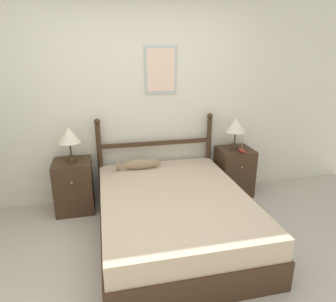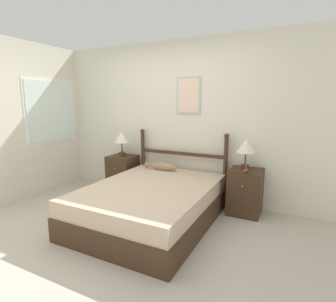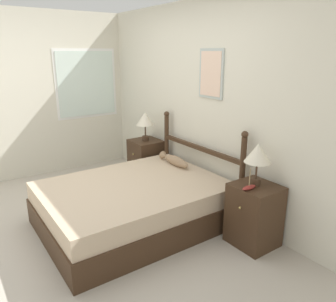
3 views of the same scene
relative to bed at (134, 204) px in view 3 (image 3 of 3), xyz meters
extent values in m
plane|color=#B7AD9E|center=(-0.21, -0.64, -0.25)|extent=(16.00, 16.00, 0.00)
cube|color=beige|center=(-0.21, 1.09, 1.03)|extent=(6.40, 0.06, 2.55)
cube|color=#ADB7B2|center=(0.09, 1.05, 1.43)|extent=(0.41, 0.02, 0.58)
cube|color=beige|center=(0.09, 1.03, 1.43)|extent=(0.35, 0.01, 0.52)
cube|color=beige|center=(-2.34, -0.64, 1.03)|extent=(0.06, 6.40, 2.55)
cube|color=white|center=(-2.31, 0.43, 1.17)|extent=(0.01, 1.05, 1.13)
cube|color=silver|center=(-2.30, 0.43, 1.17)|extent=(0.01, 0.97, 1.05)
cube|color=#3D2819|center=(0.00, 0.00, -0.10)|extent=(1.53, 2.00, 0.29)
cube|color=#CCB293|center=(0.00, 0.00, 0.15)|extent=(1.49, 1.96, 0.21)
cylinder|color=#3D2819|center=(-0.73, 0.97, 0.28)|extent=(0.06, 0.06, 1.05)
sphere|color=#3D2819|center=(-0.73, 0.97, 0.84)|extent=(0.08, 0.08, 0.08)
cylinder|color=#3D2819|center=(0.73, 0.97, 0.28)|extent=(0.06, 0.06, 1.05)
sphere|color=#3D2819|center=(0.73, 0.97, 0.84)|extent=(0.08, 0.08, 0.08)
cube|color=#3D2819|center=(0.00, 0.97, 0.51)|extent=(1.46, 0.04, 0.05)
cube|color=#3D2819|center=(-1.07, 0.82, 0.08)|extent=(0.45, 0.42, 0.65)
sphere|color=tan|center=(-1.07, 0.59, 0.22)|extent=(0.02, 0.02, 0.02)
cube|color=#3D2819|center=(1.07, 0.82, 0.08)|extent=(0.45, 0.42, 0.65)
sphere|color=tan|center=(1.07, 0.59, 0.22)|extent=(0.02, 0.02, 0.02)
cylinder|color=#422D1E|center=(-1.06, 0.81, 0.44)|extent=(0.10, 0.10, 0.07)
cylinder|color=#422D1E|center=(-1.06, 0.81, 0.56)|extent=(0.02, 0.02, 0.17)
cone|color=beige|center=(-1.06, 0.81, 0.74)|extent=(0.26, 0.26, 0.19)
cylinder|color=#422D1E|center=(1.04, 0.82, 0.44)|extent=(0.10, 0.10, 0.07)
cylinder|color=#422D1E|center=(1.04, 0.82, 0.56)|extent=(0.02, 0.02, 0.17)
cone|color=beige|center=(1.04, 0.82, 0.74)|extent=(0.26, 0.26, 0.19)
ellipsoid|color=maroon|center=(1.09, 0.68, 0.42)|extent=(0.06, 0.18, 0.04)
cylinder|color=#997F56|center=(1.09, 0.68, 0.53)|extent=(0.01, 0.01, 0.18)
ellipsoid|color=#997A5B|center=(-0.22, 0.77, 0.32)|extent=(0.48, 0.11, 0.13)
cone|color=#997A5B|center=(-0.50, 0.77, 0.32)|extent=(0.08, 0.11, 0.11)
camera|label=1|loc=(-0.68, -2.72, 1.67)|focal=32.00mm
camera|label=2|loc=(1.68, -2.85, 1.33)|focal=28.00mm
camera|label=3|loc=(3.04, -1.64, 1.68)|focal=35.00mm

